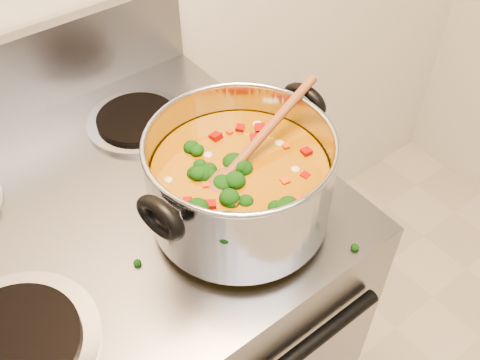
{
  "coord_description": "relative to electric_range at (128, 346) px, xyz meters",
  "views": [
    {
      "loc": [
        -0.18,
        0.57,
        1.58
      ],
      "look_at": [
        0.16,
        1.0,
        1.01
      ],
      "focal_mm": 40.0,
      "sensor_mm": 36.0,
      "label": 1
    }
  ],
  "objects": [
    {
      "name": "cooktop_crumbs",
      "position": [
        0.17,
        -0.31,
        0.46
      ],
      "size": [
        0.14,
        0.01,
        0.01
      ],
      "color": "black",
      "rests_on": "electric_range"
    },
    {
      "name": "electric_range",
      "position": [
        0.0,
        0.0,
        0.0
      ],
      "size": [
        0.77,
        0.69,
        1.08
      ],
      "color": "gray",
      "rests_on": "ground"
    },
    {
      "name": "stockpot",
      "position": [
        0.19,
        -0.16,
        0.54
      ],
      "size": [
        0.34,
        0.28,
        0.17
      ],
      "rotation": [
        0.0,
        0.0,
        0.21
      ],
      "color": "#AAAAB2",
      "rests_on": "electric_range"
    },
    {
      "name": "wooden_spoon",
      "position": [
        0.2,
        -0.16,
        0.59
      ],
      "size": [
        0.25,
        0.07,
        0.09
      ],
      "rotation": [
        0.0,
        0.0,
        0.19
      ],
      "color": "brown",
      "rests_on": "stockpot"
    }
  ]
}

